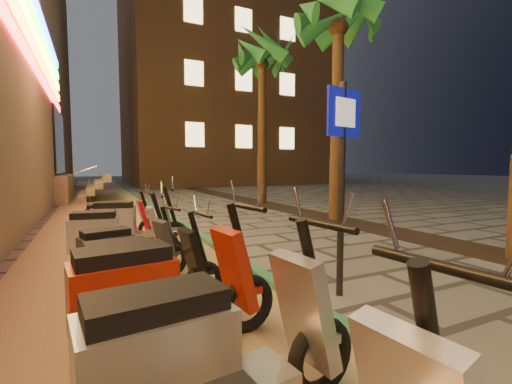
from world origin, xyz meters
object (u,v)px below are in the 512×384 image
pedestrian_sign (342,159)px  scooter_9 (112,236)px  scooter_5 (207,356)px  scooter_6 (159,294)px  scooter_8 (124,253)px  scooter_10 (129,223)px  scooter_7 (140,272)px  scooter_11 (114,220)px

pedestrian_sign → scooter_9: (-2.52, 2.53, -1.19)m
scooter_5 → scooter_6: (-0.08, 1.06, 0.00)m
scooter_6 → scooter_9: size_ratio=1.09×
scooter_6 → scooter_8: (-0.11, 1.98, -0.10)m
scooter_6 → scooter_9: 3.02m
scooter_6 → scooter_10: size_ratio=1.05×
scooter_7 → scooter_8: scooter_7 is taller
scooter_10 → scooter_11: bearing=116.0°
pedestrian_sign → scooter_9: bearing=123.9°
scooter_6 → scooter_11: 5.01m
scooter_8 → scooter_10: scooter_10 is taller
scooter_10 → scooter_8: bearing=-84.0°
scooter_10 → scooter_7: bearing=-80.1°
scooter_5 → scooter_7: scooter_5 is taller
scooter_7 → scooter_6: bearing=-94.0°
pedestrian_sign → scooter_8: pedestrian_sign is taller
scooter_10 → scooter_11: scooter_10 is taller
pedestrian_sign → scooter_6: pedestrian_sign is taller
pedestrian_sign → scooter_11: (-2.38, 4.52, -1.25)m
scooter_5 → scooter_10: bearing=82.5°
scooter_6 → scooter_8: size_ratio=1.23×
scooter_7 → scooter_8: 1.02m
scooter_6 → scooter_11: size_ratio=1.21×
pedestrian_sign → scooter_10: (-2.16, 3.55, -1.17)m
scooter_5 → scooter_8: 3.06m
scooter_5 → scooter_7: size_ratio=1.17×
scooter_9 → scooter_7: bearing=-76.7°
pedestrian_sign → scooter_10: size_ratio=1.50×
pedestrian_sign → scooter_7: size_ratio=1.68×
scooter_6 → scooter_8: 1.99m
scooter_8 → scooter_10: 2.06m
scooter_5 → scooter_11: 6.07m
scooter_6 → scooter_11: (-0.07, 5.00, -0.09)m
scooter_5 → scooter_10: 5.09m
scooter_6 → scooter_8: scooter_6 is taller
pedestrian_sign → scooter_9: pedestrian_sign is taller
scooter_5 → scooter_8: scooter_5 is taller
scooter_8 → scooter_11: bearing=74.1°
scooter_5 → scooter_6: scooter_6 is taller
pedestrian_sign → scooter_5: bearing=-156.3°
scooter_8 → scooter_11: 3.02m
pedestrian_sign → scooter_10: pedestrian_sign is taller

